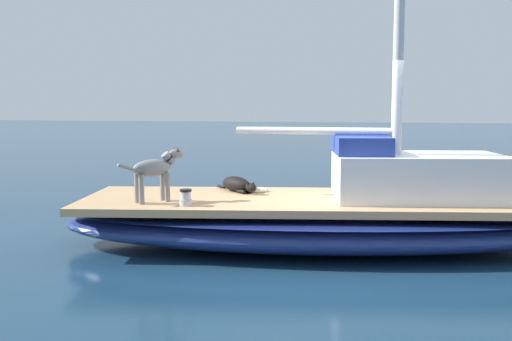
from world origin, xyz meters
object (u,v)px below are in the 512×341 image
coiled_rope (257,190)px  sailboat_main (327,221)px  dog_black (237,185)px  deck_winch (186,198)px  dog_grey (155,170)px

coiled_rope → sailboat_main: bearing=70.7°
dog_black → coiled_rope: dog_black is taller
deck_winch → coiled_rope: 1.53m
dog_grey → coiled_rope: size_ratio=2.34×
dog_grey → deck_winch: dog_grey is taller
deck_winch → coiled_rope: bearing=157.4°
dog_black → deck_winch: dog_black is taller
deck_winch → sailboat_main: bearing=121.8°
dog_black → coiled_rope: bearing=110.0°
sailboat_main → dog_grey: bearing=-68.8°
dog_black → coiled_rope: (-0.10, 0.26, -0.08)m
dog_grey → deck_winch: (0.20, 0.48, -0.32)m
sailboat_main → dog_black: dog_black is taller
dog_grey → deck_winch: bearing=67.6°
dog_black → deck_winch: bearing=-13.8°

